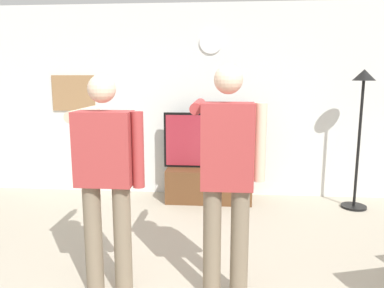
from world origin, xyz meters
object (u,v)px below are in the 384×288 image
(framed_picture, at_px, (74,93))
(person_standing_nearer_couch, at_px, (227,171))
(wall_clock, at_px, (211,42))
(tv_stand, at_px, (209,184))
(television, at_px, (209,140))
(person_standing_nearer_lamp, at_px, (106,172))
(floor_lamp, at_px, (361,110))

(framed_picture, distance_m, person_standing_nearer_couch, 3.46)
(wall_clock, relative_size, framed_picture, 0.50)
(person_standing_nearer_couch, bearing_deg, tv_stand, 95.65)
(television, xyz_separation_m, person_standing_nearer_lamp, (-0.70, -2.38, 0.15))
(tv_stand, distance_m, framed_picture, 2.37)
(television, distance_m, wall_clock, 1.36)
(framed_picture, height_order, floor_lamp, floor_lamp)
(person_standing_nearer_lamp, distance_m, person_standing_nearer_couch, 0.93)
(television, xyz_separation_m, person_standing_nearer_couch, (0.23, -2.37, 0.18))
(wall_clock, relative_size, person_standing_nearer_lamp, 0.18)
(wall_clock, xyz_separation_m, framed_picture, (-2.00, 0.00, -0.71))
(television, distance_m, person_standing_nearer_lamp, 2.49)
(wall_clock, height_order, framed_picture, wall_clock)
(framed_picture, bearing_deg, tv_stand, -8.41)
(tv_stand, bearing_deg, framed_picture, 171.59)
(television, height_order, floor_lamp, floor_lamp)
(television, height_order, person_standing_nearer_couch, person_standing_nearer_couch)
(floor_lamp, xyz_separation_m, person_standing_nearer_lamp, (-2.62, -2.18, -0.30))
(wall_clock, relative_size, person_standing_nearer_couch, 0.18)
(tv_stand, xyz_separation_m, television, (-0.00, 0.05, 0.61))
(floor_lamp, xyz_separation_m, person_standing_nearer_couch, (-1.69, -2.17, -0.27))
(television, xyz_separation_m, framed_picture, (-2.00, 0.25, 0.63))
(framed_picture, distance_m, floor_lamp, 3.95)
(tv_stand, relative_size, floor_lamp, 0.65)
(floor_lamp, bearing_deg, framed_picture, 173.51)
(floor_lamp, bearing_deg, wall_clock, 167.09)
(wall_clock, bearing_deg, framed_picture, 179.86)
(floor_lamp, bearing_deg, tv_stand, 175.52)
(wall_clock, bearing_deg, tv_stand, -90.00)
(television, relative_size, floor_lamp, 0.70)
(person_standing_nearer_couch, bearing_deg, floor_lamp, 52.06)
(television, distance_m, floor_lamp, 1.98)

